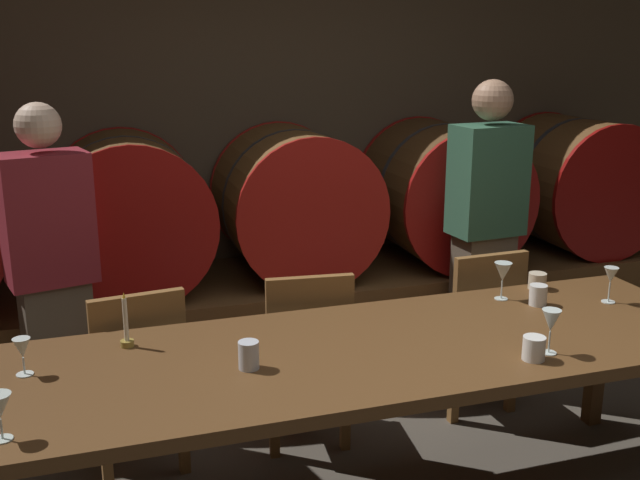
# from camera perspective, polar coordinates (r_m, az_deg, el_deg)

# --- Properties ---
(back_wall) EXTENTS (6.38, 0.24, 2.87)m
(back_wall) POSITION_cam_1_polar(r_m,az_deg,el_deg) (4.89, -3.77, 9.51)
(back_wall) COLOR brown
(back_wall) RESTS_ON ground
(barrel_shelf) EXTENTS (5.74, 0.90, 0.54)m
(barrel_shelf) POSITION_cam_1_polar(r_m,az_deg,el_deg) (4.64, -1.83, -5.63)
(barrel_shelf) COLOR brown
(barrel_shelf) RESTS_ON ground
(wine_barrel_left) EXTENTS (0.87, 0.81, 0.87)m
(wine_barrel_left) POSITION_cam_1_polar(r_m,az_deg,el_deg) (4.28, -14.25, 1.88)
(wine_barrel_left) COLOR brown
(wine_barrel_left) RESTS_ON barrel_shelf
(wine_barrel_center) EXTENTS (0.87, 0.81, 0.87)m
(wine_barrel_center) POSITION_cam_1_polar(r_m,az_deg,el_deg) (4.44, -1.92, 2.81)
(wine_barrel_center) COLOR brown
(wine_barrel_center) RESTS_ON barrel_shelf
(wine_barrel_right) EXTENTS (0.87, 0.81, 0.87)m
(wine_barrel_right) POSITION_cam_1_polar(r_m,az_deg,el_deg) (4.79, 9.21, 3.54)
(wine_barrel_right) COLOR #513319
(wine_barrel_right) RESTS_ON barrel_shelf
(wine_barrel_far_right) EXTENTS (0.87, 0.81, 0.87)m
(wine_barrel_far_right) POSITION_cam_1_polar(r_m,az_deg,el_deg) (5.30, 18.67, 4.05)
(wine_barrel_far_right) COLOR brown
(wine_barrel_far_right) RESTS_ON barrel_shelf
(dining_table) EXTENTS (2.96, 0.92, 0.77)m
(dining_table) POSITION_cam_1_polar(r_m,az_deg,el_deg) (2.96, 3.61, -9.08)
(dining_table) COLOR brown
(dining_table) RESTS_ON ground
(chair_left) EXTENTS (0.45, 0.45, 0.88)m
(chair_left) POSITION_cam_1_polar(r_m,az_deg,el_deg) (3.47, -13.66, -9.60)
(chair_left) COLOR brown
(chair_left) RESTS_ON ground
(chair_center) EXTENTS (0.44, 0.44, 0.88)m
(chair_center) POSITION_cam_1_polar(r_m,az_deg,el_deg) (3.60, -1.07, -8.20)
(chair_center) COLOR brown
(chair_center) RESTS_ON ground
(chair_right) EXTENTS (0.42, 0.42, 0.88)m
(chair_right) POSITION_cam_1_polar(r_m,az_deg,el_deg) (4.01, 11.69, -6.04)
(chair_right) COLOR brown
(chair_right) RESTS_ON ground
(guest_left) EXTENTS (0.43, 0.32, 1.64)m
(guest_left) POSITION_cam_1_polar(r_m,az_deg,el_deg) (3.68, -19.47, -2.79)
(guest_left) COLOR brown
(guest_left) RESTS_ON ground
(guest_right) EXTENTS (0.40, 0.27, 1.70)m
(guest_right) POSITION_cam_1_polar(r_m,az_deg,el_deg) (4.24, 12.30, 0.57)
(guest_right) COLOR brown
(guest_right) RESTS_ON ground
(candle_center) EXTENTS (0.05, 0.05, 0.22)m
(candle_center) POSITION_cam_1_polar(r_m,az_deg,el_deg) (2.99, -14.37, -6.68)
(candle_center) COLOR olive
(candle_center) RESTS_ON dining_table
(wine_glass_left) EXTENTS (0.06, 0.06, 0.14)m
(wine_glass_left) POSITION_cam_1_polar(r_m,az_deg,el_deg) (2.85, -21.51, -7.68)
(wine_glass_left) COLOR silver
(wine_glass_left) RESTS_ON dining_table
(wine_glass_center_left) EXTENTS (0.07, 0.07, 0.17)m
(wine_glass_center_left) POSITION_cam_1_polar(r_m,az_deg,el_deg) (2.95, 17.00, -5.91)
(wine_glass_center_left) COLOR silver
(wine_glass_center_left) RESTS_ON dining_table
(wine_glass_center_right) EXTENTS (0.08, 0.08, 0.17)m
(wine_glass_center_right) POSITION_cam_1_polar(r_m,az_deg,el_deg) (3.48, 13.60, -2.41)
(wine_glass_center_right) COLOR silver
(wine_glass_center_right) RESTS_ON dining_table
(wine_glass_right) EXTENTS (0.06, 0.06, 0.16)m
(wine_glass_right) POSITION_cam_1_polar(r_m,az_deg,el_deg) (3.59, 21.04, -2.58)
(wine_glass_right) COLOR silver
(wine_glass_right) RESTS_ON dining_table
(cup_far_left) EXTENTS (0.07, 0.07, 0.10)m
(cup_far_left) POSITION_cam_1_polar(r_m,az_deg,el_deg) (2.74, -5.39, -8.62)
(cup_far_left) COLOR silver
(cup_far_left) RESTS_ON dining_table
(cup_center_left) EXTENTS (0.08, 0.08, 0.09)m
(cup_center_left) POSITION_cam_1_polar(r_m,az_deg,el_deg) (2.91, 15.80, -7.84)
(cup_center_left) COLOR white
(cup_center_left) RESTS_ON dining_table
(cup_center_right) EXTENTS (0.08, 0.08, 0.09)m
(cup_center_right) POSITION_cam_1_polar(r_m,az_deg,el_deg) (3.48, 16.10, -4.00)
(cup_center_right) COLOR white
(cup_center_right) RESTS_ON dining_table
(cup_far_right) EXTENTS (0.08, 0.08, 0.08)m
(cup_far_right) POSITION_cam_1_polar(r_m,az_deg,el_deg) (3.69, 16.04, -2.98)
(cup_far_right) COLOR beige
(cup_far_right) RESTS_ON dining_table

